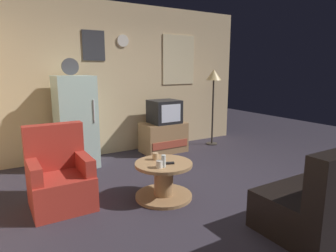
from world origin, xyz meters
The scene contains 12 objects.
ground_plane centered at (0.00, 0.00, 0.00)m, with size 12.00×12.00×0.00m, color #2D2833.
wall_with_art centered at (0.01, 2.45, 1.40)m, with size 5.20×0.12×2.79m.
fridge centered at (-1.10, 1.98, 0.75)m, with size 0.60×0.62×1.77m.
tv_stand centered at (0.56, 1.97, 0.29)m, with size 0.84×0.53×0.57m.
crt_tv centered at (0.59, 1.97, 0.79)m, with size 0.54×0.51×0.44m.
standing_lamp centered at (1.75, 1.93, 1.36)m, with size 0.32×0.32×1.59m.
coffee_table centered at (-0.49, 0.16, 0.23)m, with size 0.72×0.72×0.46m.
wine_glass centered at (-0.57, 0.01, 0.54)m, with size 0.05×0.05×0.15m, color silver.
mug_ceramic_white centered at (-0.63, 0.02, 0.51)m, with size 0.08×0.08×0.09m, color silver.
mug_ceramic_tan centered at (-0.52, 0.32, 0.51)m, with size 0.08×0.08×0.09m, color tan.
remote_control centered at (-0.47, 0.08, 0.47)m, with size 0.15×0.04×0.02m, color black.
armchair centered at (-1.65, 0.62, 0.34)m, with size 0.68×0.68×0.96m.
Camera 1 is at (-2.26, -2.87, 1.62)m, focal length 31.51 mm.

